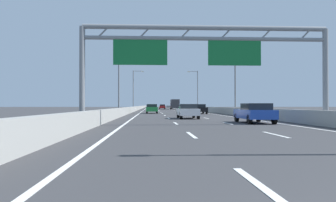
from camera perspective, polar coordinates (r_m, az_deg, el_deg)
ground_plane at (r=101.69m, az=-0.94°, el=-1.40°), size 260.00×260.00×0.00m
lane_dash_left_0 at (r=5.54m, az=15.58°, el=-13.84°), size 0.16×3.00×0.01m
lane_dash_left_1 at (r=14.28m, az=3.99°, el=-5.76°), size 0.16×3.00×0.01m
lane_dash_left_2 at (r=23.22m, az=1.31°, el=-3.81°), size 0.16×3.00×0.01m
lane_dash_left_3 at (r=32.19m, az=0.13°, el=-2.94°), size 0.16×3.00×0.01m
lane_dash_left_4 at (r=41.18m, az=-0.54°, el=-2.44°), size 0.16×3.00×0.01m
lane_dash_left_5 at (r=50.17m, az=-0.97°, el=-2.13°), size 0.16×3.00×0.01m
lane_dash_left_6 at (r=59.16m, az=-1.26°, el=-1.91°), size 0.16×3.00×0.01m
lane_dash_left_7 at (r=68.15m, az=-1.48°, el=-1.75°), size 0.16×3.00×0.01m
lane_dash_left_8 at (r=77.15m, az=-1.65°, el=-1.62°), size 0.16×3.00×0.01m
lane_dash_left_9 at (r=86.15m, az=-1.78°, el=-1.53°), size 0.16×3.00×0.01m
lane_dash_left_10 at (r=95.14m, az=-1.89°, el=-1.45°), size 0.16×3.00×0.01m
lane_dash_left_11 at (r=104.14m, az=-1.98°, el=-1.38°), size 0.16×3.00×0.01m
lane_dash_left_12 at (r=113.14m, az=-2.05°, el=-1.32°), size 0.16×3.00×0.01m
lane_dash_left_13 at (r=122.14m, az=-2.12°, el=-1.28°), size 0.16×3.00×0.01m
lane_dash_left_14 at (r=131.14m, az=-2.17°, el=-1.24°), size 0.16×3.00×0.01m
lane_dash_left_15 at (r=140.14m, az=-2.22°, el=-1.20°), size 0.16×3.00×0.01m
lane_dash_left_16 at (r=149.14m, az=-2.26°, el=-1.17°), size 0.16×3.00×0.01m
lane_dash_left_17 at (r=158.14m, az=-2.30°, el=-1.14°), size 0.16×3.00×0.01m
lane_dash_right_1 at (r=15.14m, az=17.70°, el=-5.44°), size 0.16×3.00×0.01m
lane_dash_right_2 at (r=23.76m, az=10.02°, el=-3.73°), size 0.16×3.00×0.01m
lane_dash_right_3 at (r=32.58m, az=6.47°, el=-2.90°), size 0.16×3.00×0.01m
lane_dash_right_4 at (r=41.48m, az=4.44°, el=-2.43°), size 0.16×3.00×0.01m
lane_dash_right_5 at (r=50.42m, az=3.13°, el=-2.12°), size 0.16×3.00×0.01m
lane_dash_right_6 at (r=59.37m, az=2.21°, el=-1.90°), size 0.16×3.00×0.01m
lane_dash_right_7 at (r=68.34m, az=1.54°, el=-1.74°), size 0.16×3.00×0.01m
lane_dash_right_8 at (r=77.31m, az=1.02°, el=-1.62°), size 0.16×3.00×0.01m
lane_dash_right_9 at (r=86.29m, az=0.61°, el=-1.52°), size 0.16×3.00×0.01m
lane_dash_right_10 at (r=95.28m, az=0.28°, el=-1.45°), size 0.16×3.00×0.01m
lane_dash_right_11 at (r=104.26m, az=0.00°, el=-1.38°), size 0.16×3.00×0.01m
lane_dash_right_12 at (r=113.25m, az=-0.23°, el=-1.32°), size 0.16×3.00×0.01m
lane_dash_right_13 at (r=122.24m, az=-0.43°, el=-1.28°), size 0.16×3.00×0.01m
lane_dash_right_14 at (r=131.23m, az=-0.60°, el=-1.24°), size 0.16×3.00×0.01m
lane_dash_right_15 at (r=140.23m, az=-0.75°, el=-1.20°), size 0.16×3.00×0.01m
lane_dash_right_16 at (r=149.22m, az=-0.88°, el=-1.17°), size 0.16×3.00×0.01m
lane_dash_right_17 at (r=158.22m, az=-0.99°, el=-1.14°), size 0.16×3.00×0.01m
edge_line_left at (r=89.65m, az=-4.03°, el=-1.49°), size 0.16×176.00×0.01m
edge_line_right at (r=90.06m, az=2.66°, el=-1.49°), size 0.16×176.00×0.01m
barrier_left at (r=111.68m, az=-4.66°, el=-1.09°), size 0.45×220.00×0.95m
barrier_right at (r=112.11m, az=2.41°, el=-1.09°), size 0.45×220.00×0.95m
sign_gantry at (r=21.74m, az=5.75°, el=8.67°), size 15.96×0.36×6.36m
streetlamp_left_mid at (r=44.53m, az=-8.03°, el=4.64°), size 2.58×0.28×9.50m
streetlamp_right_mid at (r=45.69m, az=11.03°, el=4.51°), size 2.58×0.28×9.50m
streetlamp_left_far at (r=80.34m, az=-5.74°, el=2.26°), size 2.58×0.28×9.50m
streetlamp_right_far at (r=80.99m, az=4.88°, el=2.24°), size 2.58×0.28×9.50m
green_car at (r=51.33m, az=-2.74°, el=-1.29°), size 1.73×4.36×1.41m
white_car at (r=31.57m, az=3.36°, el=-1.69°), size 1.76×4.38×1.36m
silver_car at (r=81.35m, az=-3.07°, el=-1.04°), size 1.86×4.57×1.47m
red_car at (r=103.02m, az=-0.98°, el=-0.97°), size 1.77×4.59×1.45m
blue_car at (r=24.53m, az=14.46°, el=-1.92°), size 1.88×4.40×1.39m
black_car at (r=48.94m, az=5.38°, el=-1.33°), size 1.73×4.33×1.39m
box_truck at (r=99.98m, az=1.14°, el=-0.49°), size 2.32×8.53×2.91m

